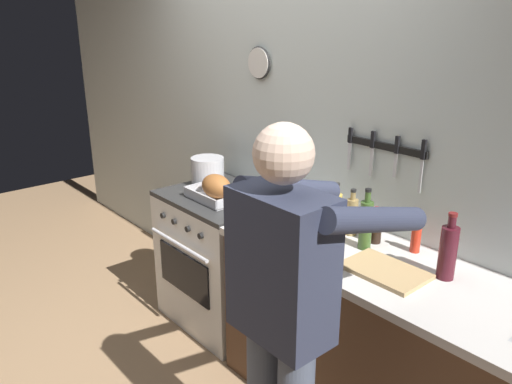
% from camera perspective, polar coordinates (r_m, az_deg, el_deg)
% --- Properties ---
extents(wall_back, '(6.00, 0.13, 2.60)m').
position_cam_1_polar(wall_back, '(3.19, 3.62, 6.86)').
color(wall_back, silver).
rests_on(wall_back, ground).
extents(counter_block, '(2.03, 0.65, 0.90)m').
position_cam_1_polar(counter_block, '(2.58, 16.99, -17.95)').
color(counter_block, brown).
rests_on(counter_block, ground).
extents(stove, '(0.76, 0.67, 0.90)m').
position_cam_1_polar(stove, '(3.41, -3.69, -7.49)').
color(stove, white).
rests_on(stove, ground).
extents(person_cook, '(0.51, 0.63, 1.66)m').
position_cam_1_polar(person_cook, '(1.93, 3.28, -13.12)').
color(person_cook, '#4C566B').
rests_on(person_cook, ground).
extents(roasting_pan, '(0.35, 0.26, 0.16)m').
position_cam_1_polar(roasting_pan, '(3.14, -4.51, 0.37)').
color(roasting_pan, '#B7B7BC').
rests_on(roasting_pan, stove).
extents(stock_pot, '(0.22, 0.22, 0.19)m').
position_cam_1_polar(stock_pot, '(3.41, -5.48, 2.33)').
color(stock_pot, '#B7B7BC').
rests_on(stock_pot, stove).
extents(cutting_board, '(0.36, 0.24, 0.02)m').
position_cam_1_polar(cutting_board, '(2.35, 14.35, -8.61)').
color(cutting_board, tan).
rests_on(cutting_board, counter_block).
extents(bottle_vinegar, '(0.06, 0.06, 0.25)m').
position_cam_1_polar(bottle_vinegar, '(2.66, 10.78, -2.66)').
color(bottle_vinegar, '#997F4C').
rests_on(bottle_vinegar, counter_block).
extents(bottle_cooking_oil, '(0.06, 0.06, 0.27)m').
position_cam_1_polar(bottle_cooking_oil, '(2.67, 8.96, -2.25)').
color(bottle_cooking_oil, gold).
rests_on(bottle_cooking_oil, counter_block).
extents(bottle_hot_sauce, '(0.05, 0.05, 0.17)m').
position_cam_1_polar(bottle_hot_sauce, '(2.56, 17.61, -5.05)').
color(bottle_hot_sauce, red).
rests_on(bottle_hot_sauce, counter_block).
extents(bottle_wine_red, '(0.08, 0.08, 0.30)m').
position_cam_1_polar(bottle_wine_red, '(2.33, 20.88, -6.27)').
color(bottle_wine_red, '#47141E').
rests_on(bottle_wine_red, counter_block).
extents(bottle_soy_sauce, '(0.06, 0.06, 0.19)m').
position_cam_1_polar(bottle_soy_sauce, '(2.61, 13.36, -3.97)').
color(bottle_soy_sauce, black).
rests_on(bottle_soy_sauce, counter_block).
extents(bottle_olive_oil, '(0.06, 0.06, 0.31)m').
position_cam_1_polar(bottle_olive_oil, '(2.51, 12.30, -3.53)').
color(bottle_olive_oil, '#385623').
rests_on(bottle_olive_oil, counter_block).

